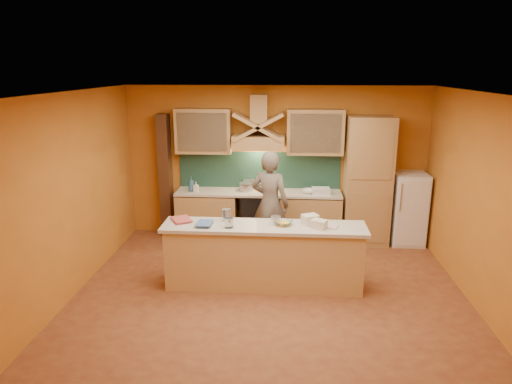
# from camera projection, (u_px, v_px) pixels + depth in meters

# --- Properties ---
(floor) EXTENTS (5.50, 5.00, 0.01)m
(floor) POSITION_uv_depth(u_px,v_px,m) (270.00, 296.00, 6.42)
(floor) COLOR brown
(floor) RESTS_ON ground
(ceiling) EXTENTS (5.50, 5.00, 0.01)m
(ceiling) POSITION_uv_depth(u_px,v_px,m) (271.00, 93.00, 5.68)
(ceiling) COLOR white
(ceiling) RESTS_ON wall_back
(wall_back) EXTENTS (5.50, 0.02, 2.80)m
(wall_back) POSITION_uv_depth(u_px,v_px,m) (276.00, 163.00, 8.45)
(wall_back) COLOR #C57526
(wall_back) RESTS_ON floor
(wall_front) EXTENTS (5.50, 0.02, 2.80)m
(wall_front) POSITION_uv_depth(u_px,v_px,m) (258.00, 289.00, 3.64)
(wall_front) COLOR #C57526
(wall_front) RESTS_ON floor
(wall_left) EXTENTS (0.02, 5.00, 2.80)m
(wall_left) POSITION_uv_depth(u_px,v_px,m) (70.00, 197.00, 6.23)
(wall_left) COLOR #C57526
(wall_left) RESTS_ON floor
(wall_right) EXTENTS (0.02, 5.00, 2.80)m
(wall_right) POSITION_uv_depth(u_px,v_px,m) (484.00, 205.00, 5.87)
(wall_right) COLOR #C57526
(wall_right) RESTS_ON floor
(base_cabinet_left) EXTENTS (1.10, 0.60, 0.86)m
(base_cabinet_left) POSITION_uv_depth(u_px,v_px,m) (208.00, 216.00, 8.51)
(base_cabinet_left) COLOR tan
(base_cabinet_left) RESTS_ON floor
(base_cabinet_right) EXTENTS (1.10, 0.60, 0.86)m
(base_cabinet_right) POSITION_uv_depth(u_px,v_px,m) (310.00, 218.00, 8.38)
(base_cabinet_right) COLOR tan
(base_cabinet_right) RESTS_ON floor
(counter_top) EXTENTS (3.00, 0.62, 0.04)m
(counter_top) POSITION_uv_depth(u_px,v_px,m) (258.00, 192.00, 8.32)
(counter_top) COLOR beige
(counter_top) RESTS_ON base_cabinet_left
(stove) EXTENTS (0.60, 0.58, 0.90)m
(stove) POSITION_uv_depth(u_px,v_px,m) (258.00, 216.00, 8.44)
(stove) COLOR black
(stove) RESTS_ON floor
(backsplash) EXTENTS (3.00, 0.03, 0.70)m
(backsplash) POSITION_uv_depth(u_px,v_px,m) (259.00, 170.00, 8.50)
(backsplash) COLOR #1A392F
(backsplash) RESTS_ON wall_back
(range_hood) EXTENTS (0.92, 0.50, 0.24)m
(range_hood) POSITION_uv_depth(u_px,v_px,m) (259.00, 142.00, 8.12)
(range_hood) COLOR tan
(range_hood) RESTS_ON wall_back
(hood_chimney) EXTENTS (0.30, 0.30, 0.50)m
(hood_chimney) POSITION_uv_depth(u_px,v_px,m) (259.00, 109.00, 8.06)
(hood_chimney) COLOR tan
(hood_chimney) RESTS_ON wall_back
(upper_cabinet_left) EXTENTS (1.00, 0.35, 0.80)m
(upper_cabinet_left) POSITION_uv_depth(u_px,v_px,m) (204.00, 131.00, 8.21)
(upper_cabinet_left) COLOR tan
(upper_cabinet_left) RESTS_ON wall_back
(upper_cabinet_right) EXTENTS (1.00, 0.35, 0.80)m
(upper_cabinet_right) POSITION_uv_depth(u_px,v_px,m) (315.00, 132.00, 8.08)
(upper_cabinet_right) COLOR tan
(upper_cabinet_right) RESTS_ON wall_back
(pantry_column) EXTENTS (0.80, 0.60, 2.30)m
(pantry_column) POSITION_uv_depth(u_px,v_px,m) (367.00, 181.00, 8.12)
(pantry_column) COLOR tan
(pantry_column) RESTS_ON floor
(fridge) EXTENTS (0.58, 0.60, 1.30)m
(fridge) POSITION_uv_depth(u_px,v_px,m) (408.00, 209.00, 8.20)
(fridge) COLOR white
(fridge) RESTS_ON floor
(trim_column_left) EXTENTS (0.20, 0.30, 2.30)m
(trim_column_left) POSITION_uv_depth(u_px,v_px,m) (166.00, 176.00, 8.51)
(trim_column_left) COLOR #472816
(trim_column_left) RESTS_ON floor
(island_body) EXTENTS (2.80, 0.55, 0.88)m
(island_body) POSITION_uv_depth(u_px,v_px,m) (264.00, 258.00, 6.60)
(island_body) COLOR tan
(island_body) RESTS_ON floor
(island_top) EXTENTS (2.90, 0.62, 0.05)m
(island_top) POSITION_uv_depth(u_px,v_px,m) (264.00, 227.00, 6.47)
(island_top) COLOR beige
(island_top) RESTS_ON island_body
(person) EXTENTS (0.77, 0.65, 1.81)m
(person) POSITION_uv_depth(u_px,v_px,m) (270.00, 204.00, 7.61)
(person) COLOR #70665B
(person) RESTS_ON floor
(pot_large) EXTENTS (0.33, 0.33, 0.15)m
(pot_large) POSITION_uv_depth(u_px,v_px,m) (246.00, 188.00, 8.35)
(pot_large) COLOR #B1B1B8
(pot_large) RESTS_ON stove
(pot_small) EXTENTS (0.23, 0.23, 0.13)m
(pot_small) POSITION_uv_depth(u_px,v_px,m) (263.00, 188.00, 8.40)
(pot_small) COLOR silver
(pot_small) RESTS_ON stove
(soap_bottle_a) EXTENTS (0.09, 0.09, 0.18)m
(soap_bottle_a) POSITION_uv_depth(u_px,v_px,m) (196.00, 187.00, 8.27)
(soap_bottle_a) COLOR silver
(soap_bottle_a) RESTS_ON counter_top
(soap_bottle_b) EXTENTS (0.11, 0.11, 0.27)m
(soap_bottle_b) POSITION_uv_depth(u_px,v_px,m) (191.00, 184.00, 8.30)
(soap_bottle_b) COLOR #306285
(soap_bottle_b) RESTS_ON counter_top
(bowl_back) EXTENTS (0.27, 0.27, 0.07)m
(bowl_back) POSITION_uv_depth(u_px,v_px,m) (308.00, 191.00, 8.19)
(bowl_back) COLOR white
(bowl_back) RESTS_ON counter_top
(dish_rack) EXTENTS (0.32, 0.26, 0.11)m
(dish_rack) POSITION_uv_depth(u_px,v_px,m) (321.00, 191.00, 8.13)
(dish_rack) COLOR white
(dish_rack) RESTS_ON counter_top
(book_lower) EXTENTS (0.38, 0.42, 0.03)m
(book_lower) POSITION_uv_depth(u_px,v_px,m) (173.00, 221.00, 6.60)
(book_lower) COLOR #BC4843
(book_lower) RESTS_ON island_top
(book_upper) EXTENTS (0.23, 0.31, 0.02)m
(book_upper) POSITION_uv_depth(u_px,v_px,m) (197.00, 223.00, 6.46)
(book_upper) COLOR #436493
(book_upper) RESTS_ON island_top
(jar_large) EXTENTS (0.16, 0.16, 0.18)m
(jar_large) POSITION_uv_depth(u_px,v_px,m) (226.00, 215.00, 6.64)
(jar_large) COLOR silver
(jar_large) RESTS_ON island_top
(jar_small) EXTENTS (0.15, 0.15, 0.14)m
(jar_small) POSITION_uv_depth(u_px,v_px,m) (229.00, 223.00, 6.35)
(jar_small) COLOR silver
(jar_small) RESTS_ON island_top
(kitchen_scale) EXTENTS (0.13, 0.13, 0.09)m
(kitchen_scale) POSITION_uv_depth(u_px,v_px,m) (276.00, 221.00, 6.51)
(kitchen_scale) COLOR white
(kitchen_scale) RESTS_ON island_top
(mixing_bowl) EXTENTS (0.32, 0.32, 0.06)m
(mixing_bowl) POSITION_uv_depth(u_px,v_px,m) (283.00, 223.00, 6.47)
(mixing_bowl) COLOR white
(mixing_bowl) RESTS_ON island_top
(cloth) EXTENTS (0.30, 0.26, 0.02)m
(cloth) POSITION_uv_depth(u_px,v_px,m) (329.00, 226.00, 6.40)
(cloth) COLOR beige
(cloth) RESTS_ON island_top
(grocery_bag_a) EXTENTS (0.27, 0.25, 0.14)m
(grocery_bag_a) POSITION_uv_depth(u_px,v_px,m) (310.00, 219.00, 6.49)
(grocery_bag_a) COLOR beige
(grocery_bag_a) RESTS_ON island_top
(grocery_bag_b) EXTENTS (0.25, 0.23, 0.12)m
(grocery_bag_b) POSITION_uv_depth(u_px,v_px,m) (319.00, 224.00, 6.33)
(grocery_bag_b) COLOR beige
(grocery_bag_b) RESTS_ON island_top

